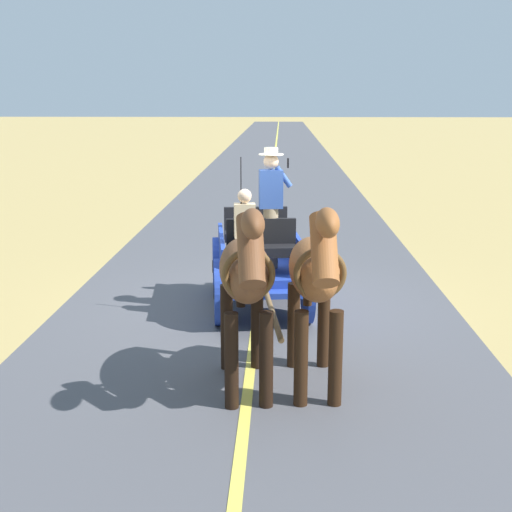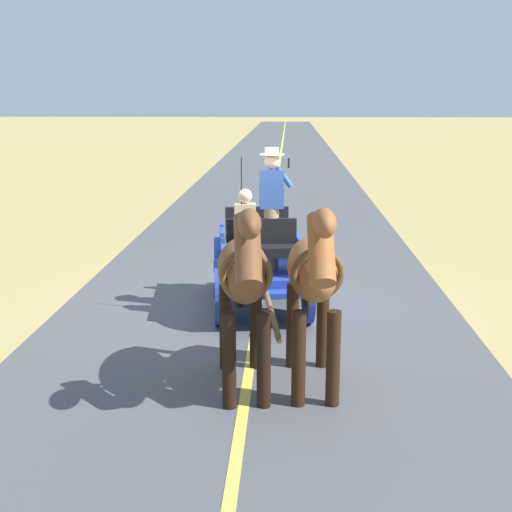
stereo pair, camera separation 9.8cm
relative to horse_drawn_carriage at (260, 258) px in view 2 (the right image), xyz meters
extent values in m
plane|color=tan|center=(0.03, -0.22, -0.82)|extent=(200.00, 200.00, 0.00)
cube|color=#4C4C51|center=(0.03, -0.22, -0.81)|extent=(6.16, 160.00, 0.01)
cube|color=#DBCC4C|center=(0.03, -0.22, -0.81)|extent=(0.12, 160.00, 0.00)
cube|color=#1E3899|center=(0.01, -0.08, -0.16)|extent=(1.43, 2.32, 0.12)
cube|color=#1E3899|center=(-0.55, -0.14, 0.12)|extent=(0.29, 2.08, 0.44)
cube|color=#1E3899|center=(0.58, -0.02, 0.12)|extent=(0.29, 2.08, 0.44)
cube|color=#1E3899|center=(-0.12, 1.13, -0.26)|extent=(1.10, 0.36, 0.08)
cube|color=#1E3899|center=(0.14, -1.28, -0.34)|extent=(0.74, 0.28, 0.06)
cube|color=black|center=(-0.05, 0.52, 0.22)|extent=(1.05, 0.47, 0.14)
cube|color=black|center=(-0.03, 0.34, 0.44)|extent=(1.02, 0.19, 0.44)
cube|color=black|center=(0.07, -0.58, 0.22)|extent=(1.05, 0.47, 0.14)
cube|color=black|center=(0.09, -0.75, 0.44)|extent=(1.02, 0.19, 0.44)
cylinder|color=#1E3899|center=(-0.72, 0.61, -0.34)|extent=(0.20, 0.97, 0.96)
cylinder|color=black|center=(-0.72, 0.61, -0.34)|extent=(0.14, 0.22, 0.21)
cylinder|color=#1E3899|center=(0.57, 0.75, -0.34)|extent=(0.20, 0.97, 0.96)
cylinder|color=black|center=(0.57, 0.75, -0.34)|extent=(0.14, 0.22, 0.21)
cylinder|color=#1E3899|center=(-0.55, -0.92, -0.34)|extent=(0.20, 0.97, 0.96)
cylinder|color=black|center=(-0.55, -0.92, -0.34)|extent=(0.14, 0.22, 0.21)
cylinder|color=#1E3899|center=(0.74, -0.78, -0.34)|extent=(0.20, 0.97, 0.96)
cylinder|color=black|center=(0.74, -0.78, -0.34)|extent=(0.14, 0.22, 0.21)
cylinder|color=brown|center=(-0.23, 2.10, -0.21)|extent=(0.29, 2.00, 0.07)
cylinder|color=black|center=(0.24, 0.55, 0.92)|extent=(0.02, 0.02, 1.30)
cylinder|color=#998466|center=(-0.17, 0.23, 0.35)|extent=(0.22, 0.22, 0.90)
cube|color=#2D4C99|center=(-0.17, 0.23, 1.08)|extent=(0.36, 0.26, 0.56)
sphere|color=beige|center=(-0.17, 0.23, 1.48)|extent=(0.22, 0.22, 0.22)
cylinder|color=beige|center=(-0.17, 0.23, 1.58)|extent=(0.36, 0.36, 0.01)
cylinder|color=beige|center=(-0.17, 0.23, 1.63)|extent=(0.20, 0.20, 0.10)
cylinder|color=#2D4C99|center=(-0.36, 0.25, 1.26)|extent=(0.27, 0.11, 0.32)
cube|color=black|center=(-0.42, 0.26, 1.46)|extent=(0.03, 0.07, 0.14)
cube|color=#998466|center=(0.18, 0.66, 0.36)|extent=(0.31, 0.35, 0.14)
cube|color=tan|center=(0.19, 0.55, 0.67)|extent=(0.32, 0.23, 0.48)
sphere|color=beige|center=(0.19, 0.55, 1.02)|extent=(0.20, 0.20, 0.20)
ellipsoid|color=brown|center=(-0.70, 2.86, 0.55)|extent=(0.64, 1.59, 0.64)
cylinder|color=black|center=(-0.91, 3.39, -0.29)|extent=(0.15, 0.15, 1.05)
cylinder|color=black|center=(-0.54, 3.41, -0.29)|extent=(0.15, 0.15, 1.05)
cylinder|color=black|center=(-0.85, 2.30, -0.29)|extent=(0.15, 0.15, 1.05)
cylinder|color=black|center=(-0.48, 2.32, -0.29)|extent=(0.15, 0.15, 1.05)
cylinder|color=brown|center=(-0.74, 3.70, 0.95)|extent=(0.30, 0.66, 0.73)
ellipsoid|color=brown|center=(-0.76, 3.92, 1.26)|extent=(0.25, 0.55, 0.28)
cube|color=black|center=(-0.74, 3.68, 0.99)|extent=(0.09, 0.50, 0.56)
cylinder|color=black|center=(-0.66, 2.12, 0.25)|extent=(0.11, 0.11, 0.70)
torus|color=brown|center=(-0.73, 3.40, 0.63)|extent=(0.55, 0.10, 0.55)
ellipsoid|color=brown|center=(0.07, 2.94, 0.55)|extent=(0.75, 1.62, 0.64)
cylinder|color=black|center=(-0.18, 3.46, -0.29)|extent=(0.15, 0.15, 1.05)
cylinder|color=black|center=(0.18, 3.51, -0.29)|extent=(0.15, 0.15, 1.05)
cylinder|color=black|center=(-0.05, 2.38, -0.29)|extent=(0.15, 0.15, 1.05)
cylinder|color=black|center=(0.32, 2.42, -0.29)|extent=(0.15, 0.15, 1.05)
cylinder|color=brown|center=(-0.03, 3.78, 0.95)|extent=(0.34, 0.68, 0.73)
ellipsoid|color=brown|center=(-0.06, 4.00, 1.26)|extent=(0.28, 0.56, 0.28)
cube|color=black|center=(-0.03, 3.76, 0.99)|extent=(0.12, 0.51, 0.56)
cylinder|color=black|center=(0.16, 2.21, 0.25)|extent=(0.11, 0.11, 0.70)
torus|color=brown|center=(0.00, 3.48, 0.63)|extent=(0.55, 0.14, 0.55)
camera|label=1|loc=(-0.32, 10.29, 2.41)|focal=48.66mm
camera|label=2|loc=(-0.42, 10.28, 2.41)|focal=48.66mm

